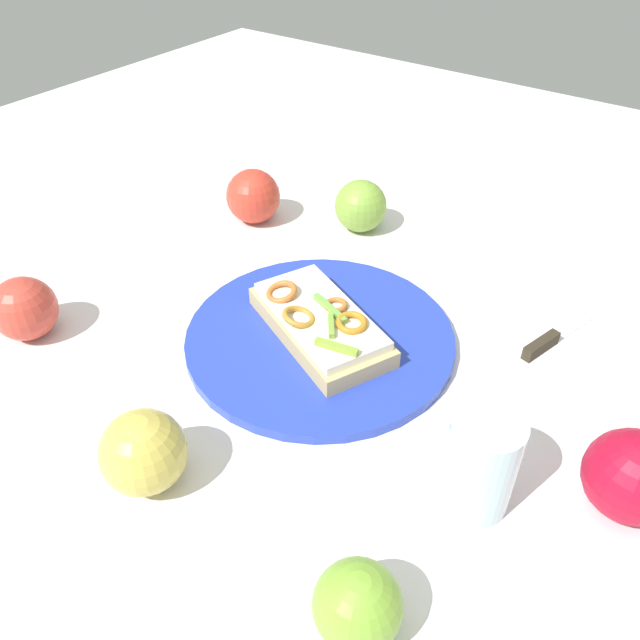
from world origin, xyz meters
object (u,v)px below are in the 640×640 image
Objects in this scene: apple_1 at (358,605)px; apple_2 at (361,206)px; apple_5 at (253,196)px; plate at (320,337)px; apple_0 at (144,452)px; apple_3 at (24,309)px; sandwich at (320,322)px; drinking_glass at (480,463)px; apple_4 at (632,476)px; knife at (548,342)px.

apple_2 reaches higher than apple_1.
plate is at bearing 55.10° from apple_5.
apple_0 is 0.28m from apple_3.
apple_1 is (0.26, 0.22, 0.00)m from sandwich.
apple_0 is 0.78× the size of drinking_glass.
apple_1 reaches higher than sandwich.
knife is (-0.18, -0.13, -0.03)m from apple_4.
plate is 0.26m from drinking_glass.
apple_2 is (-0.50, -0.32, 0.00)m from apple_1.
apple_5 is at bearing -132.63° from apple_1.
apple_1 is at bearing -164.63° from knife.
apple_4 is 0.82× the size of drinking_glass.
plate is at bearing -112.13° from drinking_glass.
apple_2 is 0.92× the size of apple_4.
drinking_glass is at bearing 45.06° from apple_2.
plate is at bearing -94.33° from apple_4.
apple_2 is at bearing -169.72° from apple_0.
apple_0 reaches higher than apple_1.
apple_4 is at bearing 59.11° from apple_2.
apple_2 is at bearing -120.89° from apple_4.
apple_5 is at bearing -108.42° from apple_4.
apple_4 reaches higher than apple_5.
apple_5 is (-0.17, -0.25, 0.03)m from plate.
apple_3 is at bearing -80.14° from drinking_glass.
knife is at bearing 58.36° from sandwich.
sandwich is 0.27m from apple_2.
drinking_glass is (-0.16, 0.25, 0.01)m from apple_0.
drinking_glass reaches higher than apple_4.
plate is 0.27m from apple_2.
apple_5 is 0.56m from drinking_glass.
apple_3 is at bearing -6.30° from apple_5.
drinking_glass reaches higher than apple_0.
plate is 2.53× the size of knife.
apple_0 is 0.98× the size of apple_5.
knife is at bearing 179.76° from apple_1.
apple_1 is 0.64m from apple_5.
apple_4 is 0.63m from apple_5.
knife is at bearing -143.35° from apple_4.
apple_4 is at bearing 71.58° from apple_5.
apple_1 is at bearing -7.66° from drinking_glass.
apple_2 is at bearing 157.00° from apple_3.
apple_4 is (0.03, 0.35, 0.04)m from plate.
apple_0 is at bearing 10.28° from apple_2.
apple_4 is (0.27, 0.46, 0.00)m from apple_2.
apple_4 reaches higher than knife.
apple_2 is (-0.25, -0.10, 0.03)m from plate.
apple_5 is (-0.36, 0.04, 0.00)m from apple_3.
apple_1 is at bearing 40.46° from plate.
apple_4 is 0.13m from drinking_glass.
plate is 3.89× the size of apple_5.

